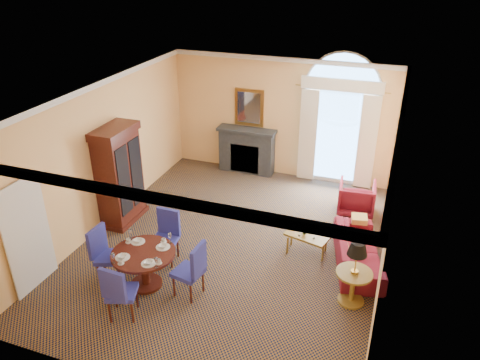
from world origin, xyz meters
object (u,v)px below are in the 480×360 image
(armoire, at_px, (119,177))
(side_table, at_px, (355,266))
(dining_table, at_px, (144,261))
(sofa, at_px, (358,250))
(armchair, at_px, (356,198))
(coffee_table, at_px, (307,236))

(armoire, xyz_separation_m, side_table, (5.32, -1.08, -0.32))
(dining_table, relative_size, side_table, 0.95)
(sofa, xyz_separation_m, side_table, (0.05, -1.18, 0.46))
(armoire, relative_size, side_table, 1.84)
(armchair, bearing_deg, side_table, 90.92)
(armoire, relative_size, armchair, 2.66)
(armoire, distance_m, armchair, 5.45)
(coffee_table, xyz_separation_m, side_table, (1.07, -1.19, 0.35))
(sofa, distance_m, armchair, 2.04)
(sofa, bearing_deg, armchair, -5.32)
(armoire, relative_size, coffee_table, 2.36)
(dining_table, bearing_deg, armoire, 131.41)
(armoire, xyz_separation_m, coffee_table, (4.25, 0.11, -0.67))
(sofa, bearing_deg, dining_table, 105.69)
(armchair, xyz_separation_m, coffee_table, (-0.73, -2.00, 0.03))
(coffee_table, bearing_deg, dining_table, -127.17)
(dining_table, bearing_deg, armchair, 50.72)
(armoire, bearing_deg, side_table, -11.44)
(side_table, bearing_deg, armoire, 168.56)
(armoire, xyz_separation_m, sofa, (5.27, 0.10, -0.78))
(dining_table, xyz_separation_m, coffee_table, (2.56, 2.02, -0.14))
(side_table, bearing_deg, coffee_table, 131.99)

